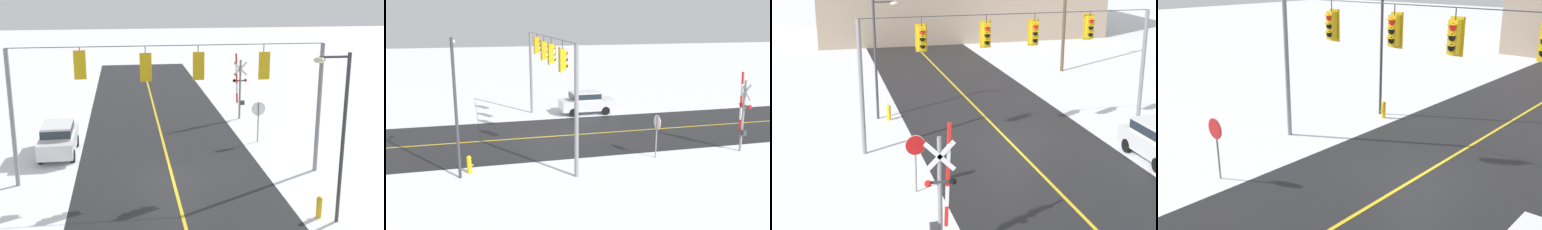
% 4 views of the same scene
% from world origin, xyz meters
% --- Properties ---
extents(ground_plane, '(160.00, 160.00, 0.00)m').
position_xyz_m(ground_plane, '(0.00, 0.00, 0.00)').
color(ground_plane, white).
extents(road_asphalt, '(9.00, 80.00, 0.01)m').
position_xyz_m(road_asphalt, '(0.00, 6.00, 0.00)').
color(road_asphalt, black).
rests_on(road_asphalt, ground).
extents(lane_centre_line, '(0.14, 72.00, 0.01)m').
position_xyz_m(lane_centre_line, '(0.00, 6.00, 0.01)').
color(lane_centre_line, gold).
rests_on(lane_centre_line, ground).
extents(signal_span, '(14.20, 0.47, 6.22)m').
position_xyz_m(signal_span, '(-0.05, -0.01, 4.41)').
color(signal_span, gray).
rests_on(signal_span, ground).
extents(stop_sign, '(0.80, 0.09, 2.35)m').
position_xyz_m(stop_sign, '(-5.41, -4.80, 1.71)').
color(stop_sign, gray).
rests_on(stop_sign, ground).
extents(railroad_crossing, '(0.98, 0.31, 4.42)m').
position_xyz_m(railroad_crossing, '(-5.50, -9.88, 2.25)').
color(railroad_crossing, gray).
rests_on(railroad_crossing, ground).
extents(parked_car_white, '(1.84, 4.21, 1.74)m').
position_xyz_m(parked_car_white, '(5.65, -4.01, 0.95)').
color(parked_car_white, white).
rests_on(parked_car_white, ground).
extents(streetlamp_near, '(1.39, 0.28, 6.50)m').
position_xyz_m(streetlamp_near, '(-5.59, 5.31, 3.92)').
color(streetlamp_near, '#38383D').
rests_on(streetlamp_near, ground).
extents(fire_hydrant, '(0.24, 0.31, 0.88)m').
position_xyz_m(fire_hydrant, '(-5.25, 4.89, 0.47)').
color(fire_hydrant, gold).
rests_on(fire_hydrant, ground).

